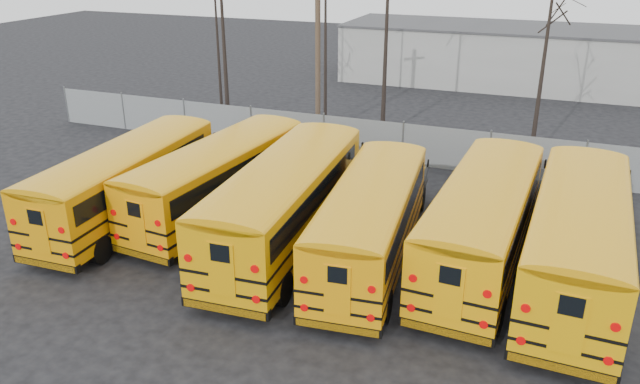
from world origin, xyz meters
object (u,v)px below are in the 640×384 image
at_px(bus_d, 372,214).
at_px(bus_f, 579,231).
at_px(utility_pole_left, 318,50).
at_px(bus_b, 222,172).
at_px(bus_e, 485,214).
at_px(bus_c, 288,195).
at_px(bus_a, 129,175).

xyz_separation_m(bus_d, bus_f, (6.26, 0.75, 0.15)).
height_order(bus_f, utility_pole_left, utility_pole_left).
bearing_deg(utility_pole_left, bus_b, -106.91).
relative_size(bus_b, bus_f, 0.94).
xyz_separation_m(bus_d, bus_e, (3.43, 1.09, 0.10)).
bearing_deg(bus_e, bus_c, -168.58).
distance_m(bus_a, bus_d, 9.54).
bearing_deg(bus_c, bus_a, 177.66).
height_order(bus_a, bus_e, bus_e).
height_order(bus_b, bus_e, bus_e).
height_order(bus_e, bus_f, bus_f).
bearing_deg(bus_d, bus_c, 172.40).
height_order(bus_a, bus_f, bus_f).
distance_m(bus_b, bus_d, 6.65).
xyz_separation_m(bus_a, bus_b, (3.07, 1.57, -0.01)).
distance_m(bus_d, utility_pole_left, 14.70).
relative_size(bus_d, utility_pole_left, 1.19).
height_order(bus_d, bus_e, bus_e).
bearing_deg(bus_b, bus_f, 1.82).
relative_size(bus_a, bus_e, 0.97).
xyz_separation_m(bus_a, bus_f, (15.79, 0.76, 0.11)).
bearing_deg(bus_a, bus_b, 25.08).
bearing_deg(bus_f, bus_d, -171.05).
distance_m(bus_e, utility_pole_left, 15.75).
relative_size(bus_d, bus_f, 0.93).
distance_m(bus_d, bus_e, 3.60).
xyz_separation_m(bus_a, utility_pole_left, (2.65, 12.68, 2.84)).
height_order(bus_a, bus_d, bus_a).
relative_size(bus_b, bus_c, 0.93).
xyz_separation_m(bus_c, utility_pole_left, (-3.84, 12.57, 2.71)).
height_order(bus_b, bus_f, bus_f).
xyz_separation_m(bus_a, bus_e, (12.96, 1.11, 0.06)).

